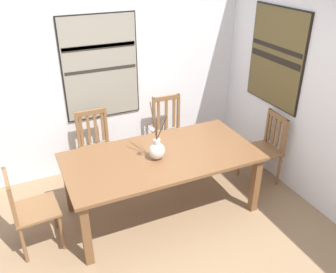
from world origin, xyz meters
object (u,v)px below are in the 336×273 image
(chair_0, at_px, (170,132))
(chair_2, at_px, (96,147))
(chair_1, at_px, (265,147))
(chair_3, at_px, (29,209))
(centerpiece_vase, at_px, (157,149))
(dining_table, at_px, (161,162))
(painting_on_side_wall, at_px, (276,58))
(painting_on_back_wall, at_px, (101,68))

(chair_0, relative_size, chair_2, 1.03)
(chair_1, height_order, chair_3, chair_1)
(chair_0, bearing_deg, chair_3, -155.22)
(centerpiece_vase, bearing_deg, chair_1, 2.76)
(dining_table, height_order, centerpiece_vase, centerpiece_vase)
(chair_0, bearing_deg, chair_2, 178.67)
(centerpiece_vase, bearing_deg, painting_on_side_wall, 11.01)
(chair_1, xyz_separation_m, painting_on_back_wall, (-1.71, 1.20, 0.91))
(centerpiece_vase, xyz_separation_m, painting_on_side_wall, (1.71, 0.33, 0.68))
(dining_table, xyz_separation_m, chair_0, (0.52, 0.89, -0.16))
(painting_on_side_wall, bearing_deg, dining_table, -170.13)
(chair_3, bearing_deg, dining_table, -0.21)
(painting_on_back_wall, relative_size, painting_on_side_wall, 1.10)
(chair_2, height_order, painting_on_back_wall, painting_on_back_wall)
(chair_3, bearing_deg, chair_1, 0.40)
(chair_0, relative_size, chair_3, 1.09)
(chair_1, bearing_deg, chair_3, -179.60)
(chair_1, xyz_separation_m, painting_on_side_wall, (0.20, 0.26, 1.05))
(centerpiece_vase, relative_size, painting_on_side_wall, 0.55)
(chair_2, bearing_deg, chair_0, -1.33)
(painting_on_side_wall, bearing_deg, chair_0, 151.75)
(chair_0, bearing_deg, centerpiece_vase, -122.17)
(chair_1, height_order, painting_on_back_wall, painting_on_back_wall)
(dining_table, distance_m, chair_0, 1.04)
(chair_2, relative_size, painting_on_back_wall, 0.72)
(dining_table, xyz_separation_m, chair_3, (-1.39, 0.01, -0.17))
(dining_table, bearing_deg, chair_3, 179.79)
(chair_1, distance_m, painting_on_back_wall, 2.28)
(chair_2, xyz_separation_m, painting_on_side_wall, (2.14, -0.63, 1.05))
(dining_table, distance_m, chair_2, 1.05)
(painting_on_back_wall, bearing_deg, chair_1, -35.14)
(chair_2, relative_size, painting_on_side_wall, 0.79)
(centerpiece_vase, bearing_deg, chair_2, 114.01)
(dining_table, bearing_deg, painting_on_side_wall, 9.87)
(chair_3, relative_size, painting_on_side_wall, 0.75)
(chair_0, distance_m, painting_on_side_wall, 1.65)
(chair_3, bearing_deg, painting_on_back_wall, 47.53)
(chair_2, relative_size, chair_3, 1.06)
(dining_table, bearing_deg, painting_on_back_wall, 102.63)
(chair_2, distance_m, painting_on_back_wall, 0.98)
(centerpiece_vase, distance_m, painting_on_back_wall, 1.40)
(painting_on_back_wall, distance_m, painting_on_side_wall, 2.14)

